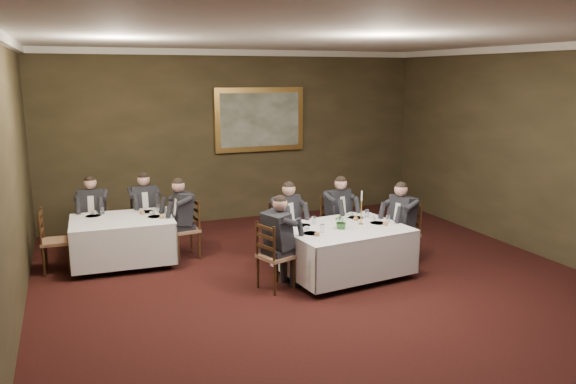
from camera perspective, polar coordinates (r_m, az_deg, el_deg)
ground at (r=7.66m, az=6.09°, el=-11.39°), size 10.00×10.00×0.00m
ceiling at (r=7.06m, az=6.74°, el=15.71°), size 8.00×10.00×0.10m
back_wall at (r=11.76m, az=-5.11°, el=5.66°), size 8.00×0.10×3.50m
crown_molding at (r=7.05m, az=6.73°, el=15.23°), size 8.00×10.00×0.12m
table_main at (r=8.58m, az=5.62°, el=-5.59°), size 1.98×1.59×0.67m
table_second at (r=9.41m, az=-16.44°, el=-4.46°), size 1.64×1.28×0.67m
chair_main_backleft at (r=9.16m, az=-0.27°, el=-5.48°), size 0.54×0.52×1.00m
diner_main_backleft at (r=9.08m, az=-0.23°, el=-4.13°), size 0.51×0.57×1.35m
chair_main_backright at (r=9.64m, az=4.90°, el=-4.64°), size 0.53×0.52×1.00m
diner_main_backright at (r=9.57m, az=4.97°, el=-3.34°), size 0.51×0.57×1.35m
chair_main_endleft at (r=8.07m, az=-1.30°, el=-7.91°), size 0.54×0.56×1.00m
diner_main_endleft at (r=8.01m, az=-1.24°, el=-6.36°), size 0.59×0.54×1.35m
chair_main_endright at (r=9.30m, az=11.55°, el=-5.45°), size 0.52×0.53×1.00m
diner_main_endright at (r=9.23m, az=11.56°, el=-4.11°), size 0.56×0.51×1.35m
chair_sec_backleft at (r=10.23m, az=-19.02°, el=-4.28°), size 0.52×0.50×1.00m
diner_sec_backleft at (r=10.16m, az=-19.12°, el=-3.06°), size 0.49×0.55×1.35m
chair_sec_backright at (r=10.26m, az=-14.27°, el=-3.94°), size 0.45×0.44×1.00m
diner_sec_backright at (r=10.19m, az=-14.33°, el=-2.72°), size 0.43×0.49×1.35m
chair_sec_endright at (r=9.55m, az=-10.33°, el=-4.94°), size 0.48×0.49×1.00m
diner_sec_endright at (r=9.48m, az=-10.45°, el=-3.63°), size 0.53×0.46×1.35m
chair_sec_endleft at (r=9.47m, az=-22.48°, el=-5.83°), size 0.45×0.47×1.00m
centerpiece at (r=8.37m, az=5.47°, el=-2.89°), size 0.25×0.23×0.25m
candlestick at (r=8.63m, az=7.45°, el=-2.00°), size 0.08×0.08×0.54m
place_setting_table_main at (r=8.59m, az=1.74°, el=-3.11°), size 0.33×0.31×0.14m
place_setting_table_second at (r=9.66m, az=-18.90°, el=-2.06°), size 0.33×0.31×0.14m
painting at (r=11.81m, az=-2.90°, el=7.35°), size 1.93×0.09×1.32m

